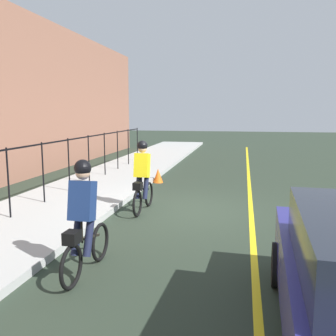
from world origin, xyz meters
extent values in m
plane|color=#293428|center=(0.00, 0.00, 0.00)|extent=(80.00, 80.00, 0.00)
cube|color=yellow|center=(0.00, -1.60, 0.00)|extent=(36.00, 0.12, 0.01)
cube|color=#AAACA8|center=(0.00, 3.40, 0.07)|extent=(40.00, 3.20, 0.15)
cylinder|color=black|center=(-1.96, 3.80, 0.95)|extent=(0.04, 0.04, 1.60)
cylinder|color=black|center=(-0.48, 3.80, 0.95)|extent=(0.04, 0.04, 1.60)
cylinder|color=black|center=(1.00, 3.80, 0.95)|extent=(0.04, 0.04, 1.60)
cylinder|color=black|center=(2.48, 3.80, 0.95)|extent=(0.04, 0.04, 1.60)
cylinder|color=black|center=(3.96, 3.80, 0.95)|extent=(0.04, 0.04, 1.60)
cylinder|color=black|center=(5.44, 3.80, 0.95)|extent=(0.04, 0.04, 1.60)
cylinder|color=black|center=(6.93, 3.80, 0.95)|extent=(0.04, 0.04, 1.60)
cylinder|color=black|center=(8.41, 3.80, 0.95)|extent=(0.04, 0.04, 1.60)
cube|color=black|center=(1.00, 3.80, 1.70)|extent=(14.82, 0.04, 0.04)
torus|color=black|center=(0.22, 1.10, 0.33)|extent=(0.66, 0.07, 0.66)
torus|color=black|center=(-0.83, 1.12, 0.33)|extent=(0.66, 0.07, 0.66)
cube|color=black|center=(-0.31, 1.11, 0.58)|extent=(0.93, 0.06, 0.24)
cylinder|color=black|center=(-0.46, 1.12, 0.73)|extent=(0.03, 0.03, 0.35)
cube|color=yellow|center=(-0.41, 1.11, 1.21)|extent=(0.35, 0.37, 0.63)
sphere|color=tan|center=(-0.36, 1.11, 1.62)|extent=(0.22, 0.22, 0.22)
sphere|color=black|center=(-0.36, 1.11, 1.70)|extent=(0.26, 0.26, 0.26)
cylinder|color=#191E38|center=(-0.43, 1.21, 0.68)|extent=(0.34, 0.13, 0.65)
cylinder|color=#191E38|center=(-0.43, 1.02, 0.68)|extent=(0.34, 0.13, 0.65)
cube|color=black|center=(-0.78, 1.12, 0.75)|extent=(0.24, 0.20, 0.18)
torus|color=black|center=(-3.55, 0.99, 0.33)|extent=(0.66, 0.07, 0.66)
torus|color=black|center=(-4.60, 1.01, 0.33)|extent=(0.66, 0.07, 0.66)
cube|color=black|center=(-4.08, 1.00, 0.58)|extent=(0.93, 0.06, 0.24)
cylinder|color=black|center=(-4.23, 1.01, 0.73)|extent=(0.03, 0.03, 0.35)
cube|color=navy|center=(-4.18, 1.00, 1.21)|extent=(0.35, 0.37, 0.63)
sphere|color=tan|center=(-4.13, 1.00, 1.62)|extent=(0.22, 0.22, 0.22)
sphere|color=black|center=(-4.13, 1.00, 1.70)|extent=(0.26, 0.26, 0.26)
cylinder|color=#191E38|center=(-4.19, 1.11, 0.68)|extent=(0.34, 0.13, 0.65)
cylinder|color=#191E38|center=(-4.20, 0.91, 0.68)|extent=(0.34, 0.13, 0.65)
cube|color=black|center=(-4.55, 1.01, 0.75)|extent=(0.24, 0.20, 0.18)
cylinder|color=black|center=(-3.91, -1.93, 0.32)|extent=(0.65, 0.25, 0.64)
cone|color=orange|center=(3.58, 1.63, 0.25)|extent=(0.36, 0.36, 0.50)
camera|label=1|loc=(-9.27, -1.36, 2.53)|focal=39.66mm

